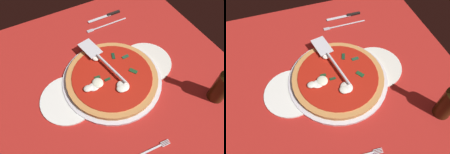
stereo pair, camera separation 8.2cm
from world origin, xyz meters
The scene contains 8 objects.
ground_plane centered at (0.00, 0.00, -0.40)cm, with size 100.82×100.82×0.80cm, color #A8201B.
checker_pattern centered at (0.00, 0.00, 0.05)cm, with size 100.82×100.82×0.10cm.
pizza_pan centered at (-1.19, -0.86, 0.79)cm, with size 38.28×38.28×1.37cm, color silver.
dinner_plate_left centered at (-17.69, -2.08, 0.60)cm, with size 20.99×20.99×1.00cm, color white.
dinner_plate_right centered at (16.95, -0.68, 0.60)cm, with size 20.67×20.67×1.00cm, color white.
pizza centered at (-1.06, -0.71, 2.53)cm, with size 35.09×35.09×3.37cm.
pizza_server centered at (-0.58, -9.58, 5.16)cm, with size 8.48×26.95×1.00cm.
place_setting_near centered at (-15.71, -32.77, 0.45)cm, with size 21.68×13.20×1.40cm.
Camera 2 is at (13.84, 44.19, 69.48)cm, focal length 34.47 mm.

